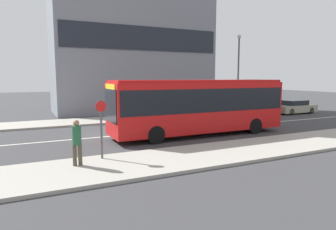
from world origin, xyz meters
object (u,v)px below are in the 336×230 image
object	(u,v)px
city_bus	(199,104)
pedestrian_near_stop	(77,140)
parked_car_0	(253,109)
parked_car_1	(294,107)
street_lamp	(238,66)
bus_stop_sign	(101,124)

from	to	relation	value
city_bus	pedestrian_near_stop	size ratio (longest dim) A/B	6.14
pedestrian_near_stop	parked_car_0	bearing A→B (deg)	36.56
parked_car_0	pedestrian_near_stop	distance (m)	18.85
parked_car_1	street_lamp	distance (m)	6.96
parked_car_0	parked_car_1	world-z (taller)	parked_car_0
pedestrian_near_stop	bus_stop_sign	size ratio (longest dim) A/B	0.72
city_bus	parked_car_1	bearing A→B (deg)	20.31
city_bus	pedestrian_near_stop	world-z (taller)	city_bus
pedestrian_near_stop	bus_stop_sign	distance (m)	1.31
parked_car_0	pedestrian_near_stop	xyz separation A→B (m)	(-16.54, -9.04, 0.47)
bus_stop_sign	street_lamp	distance (m)	18.37
pedestrian_near_stop	street_lamp	world-z (taller)	street_lamp
parked_car_0	parked_car_1	xyz separation A→B (m)	(5.16, 0.05, -0.04)
city_bus	bus_stop_sign	world-z (taller)	city_bus
parked_car_0	street_lamp	distance (m)	4.19
parked_car_1	pedestrian_near_stop	size ratio (longest dim) A/B	2.42
pedestrian_near_stop	bus_stop_sign	bearing A→B (deg)	36.69
city_bus	bus_stop_sign	size ratio (longest dim) A/B	4.42
city_bus	pedestrian_near_stop	distance (m)	8.61
city_bus	pedestrian_near_stop	bearing A→B (deg)	-154.47
city_bus	parked_car_1	world-z (taller)	city_bus
parked_car_1	city_bus	bearing A→B (deg)	-159.17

